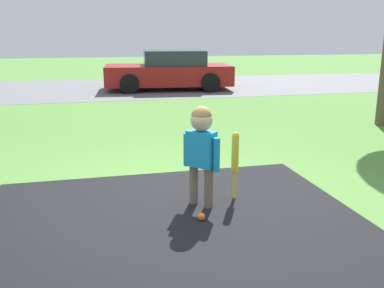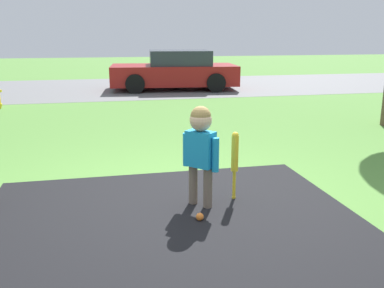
# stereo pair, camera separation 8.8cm
# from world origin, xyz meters

# --- Properties ---
(ground_plane) EXTENTS (60.00, 60.00, 0.00)m
(ground_plane) POSITION_xyz_m (0.00, 0.00, 0.00)
(ground_plane) COLOR #518438
(street_strip) EXTENTS (40.00, 6.00, 0.01)m
(street_strip) POSITION_xyz_m (0.00, 10.22, 0.00)
(street_strip) COLOR slate
(street_strip) RESTS_ON ground
(child) EXTENTS (0.31, 0.33, 1.03)m
(child) POSITION_xyz_m (0.22, -0.14, 0.67)
(child) COLOR #6B5B4C
(child) RESTS_ON ground
(baseball_bat) EXTENTS (0.08, 0.08, 0.73)m
(baseball_bat) POSITION_xyz_m (0.61, -0.04, 0.48)
(baseball_bat) COLOR yellow
(baseball_bat) RESTS_ON ground
(sports_ball) EXTENTS (0.07, 0.07, 0.07)m
(sports_ball) POSITION_xyz_m (0.13, -0.50, 0.04)
(sports_ball) COLOR orange
(sports_ball) RESTS_ON ground
(parked_car) EXTENTS (4.10, 2.38, 1.22)m
(parked_car) POSITION_xyz_m (1.67, 9.44, 0.58)
(parked_car) COLOR maroon
(parked_car) RESTS_ON ground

